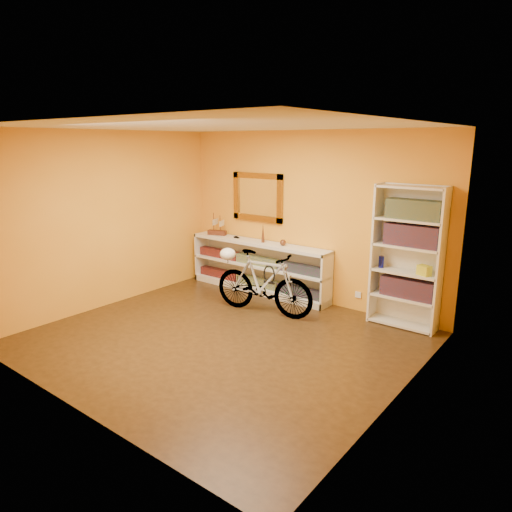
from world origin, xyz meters
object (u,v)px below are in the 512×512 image
Objects in this scene: bookcase at (407,258)px; bicycle at (263,283)px; console_unit at (258,267)px; helmet at (228,254)px.

bookcase reaches higher than bicycle.
helmet reaches higher than console_unit.
bookcase reaches higher than console_unit.
bookcase is 1.99m from bicycle.
console_unit is 2.50m from bookcase.
bookcase is at bearing 20.19° from helmet.
console_unit is 1.37× the size of bookcase.
helmet is (-0.60, -0.09, 0.35)m from bicycle.
console_unit is at bearing 33.37° from bicycle.
bookcase is at bearing -74.53° from bicycle.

